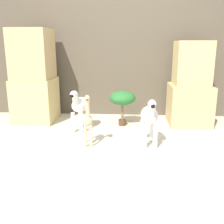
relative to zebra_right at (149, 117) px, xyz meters
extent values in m
plane|color=beige|center=(-0.53, -0.21, -0.36)|extent=(14.00, 14.00, 0.00)
cube|color=brown|center=(-0.53, 1.46, 0.74)|extent=(6.40, 0.08, 2.20)
cube|color=#D1B775|center=(-1.73, 0.96, -0.02)|extent=(0.61, 0.63, 0.68)
cube|color=tan|center=(-1.73, 0.96, 0.69)|extent=(0.56, 0.59, 0.75)
cube|color=tan|center=(0.67, 0.96, -0.05)|extent=(0.61, 0.63, 0.60)
cube|color=#D1B775|center=(0.67, 0.96, 0.57)|extent=(0.50, 0.51, 0.64)
cylinder|color=white|center=(0.07, -0.10, -0.21)|extent=(0.06, 0.06, 0.29)
cylinder|color=white|center=(-0.06, -0.11, -0.21)|extent=(0.06, 0.06, 0.29)
cylinder|color=white|center=(0.05, 0.16, -0.21)|extent=(0.06, 0.06, 0.29)
cylinder|color=white|center=(-0.07, 0.15, -0.21)|extent=(0.06, 0.06, 0.29)
ellipsoid|color=white|center=(0.00, 0.02, 0.02)|extent=(0.23, 0.38, 0.21)
cylinder|color=white|center=(0.01, -0.13, 0.13)|extent=(0.10, 0.14, 0.18)
ellipsoid|color=white|center=(0.01, -0.18, 0.20)|extent=(0.10, 0.17, 0.10)
sphere|color=black|center=(0.01, -0.25, 0.19)|extent=(0.05, 0.05, 0.05)
cube|color=black|center=(0.01, -0.13, 0.14)|extent=(0.03, 0.07, 0.14)
cylinder|color=white|center=(-0.90, 0.39, -0.21)|extent=(0.06, 0.06, 0.29)
cylinder|color=white|center=(-1.02, 0.41, -0.21)|extent=(0.06, 0.06, 0.29)
cylinder|color=white|center=(-0.84, 0.64, -0.21)|extent=(0.06, 0.06, 0.29)
cylinder|color=white|center=(-0.97, 0.67, -0.21)|extent=(0.06, 0.06, 0.29)
ellipsoid|color=white|center=(-0.93, 0.53, 0.02)|extent=(0.28, 0.41, 0.21)
cylinder|color=white|center=(-0.96, 0.37, 0.13)|extent=(0.12, 0.15, 0.18)
ellipsoid|color=white|center=(-0.97, 0.33, 0.20)|extent=(0.12, 0.18, 0.10)
sphere|color=black|center=(-0.99, 0.26, 0.19)|extent=(0.05, 0.05, 0.05)
cube|color=black|center=(-0.96, 0.37, 0.14)|extent=(0.04, 0.08, 0.14)
cylinder|color=beige|center=(-0.69, -0.10, -0.22)|extent=(0.03, 0.03, 0.27)
cylinder|color=beige|center=(-0.76, -0.11, -0.22)|extent=(0.03, 0.03, 0.27)
cylinder|color=beige|center=(-0.71, 0.05, -0.22)|extent=(0.03, 0.03, 0.27)
cylinder|color=beige|center=(-0.78, 0.04, -0.22)|extent=(0.03, 0.03, 0.27)
ellipsoid|color=beige|center=(-0.74, -0.03, -0.04)|extent=(0.14, 0.23, 0.11)
cylinder|color=beige|center=(-0.72, -0.12, 0.13)|extent=(0.06, 0.14, 0.29)
ellipsoid|color=beige|center=(-0.71, -0.21, 0.26)|extent=(0.08, 0.12, 0.07)
sphere|color=brown|center=(-0.70, -0.26, 0.26)|extent=(0.03, 0.03, 0.03)
cylinder|color=#513323|center=(-0.34, 0.80, -0.31)|extent=(0.11, 0.11, 0.09)
cylinder|color=brown|center=(-0.34, 0.80, -0.15)|extent=(0.04, 0.04, 0.23)
ellipsoid|color=#286B2D|center=(-0.34, 0.80, 0.07)|extent=(0.39, 0.39, 0.21)
camera|label=1|loc=(-0.24, -3.02, 0.84)|focal=42.00mm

